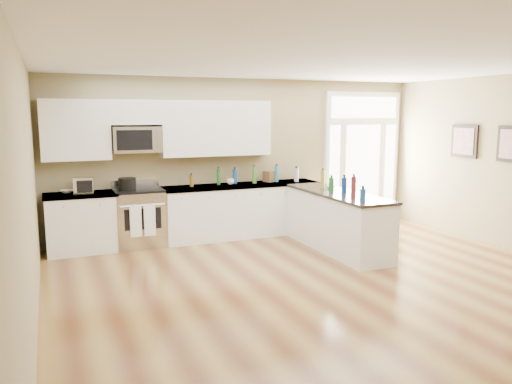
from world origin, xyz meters
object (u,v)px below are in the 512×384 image
Objects in this scene: kitchen_range at (140,218)px; stockpot at (127,184)px; peninsula_cabinet at (337,223)px; toaster_oven at (84,185)px.

kitchen_range is 3.84× the size of stockpot.
kitchen_range reaches higher than peninsula_cabinet.
toaster_oven is (-3.73, 1.43, 0.63)m from peninsula_cabinet.
stockpot is at bearing -177.53° from kitchen_range.
stockpot is 0.66m from toaster_oven.
kitchen_range is 3.66× the size of toaster_oven.
peninsula_cabinet is at bearing -26.62° from kitchen_range.
peninsula_cabinet is 3.23m from kitchen_range.
kitchen_range is 1.03m from toaster_oven.
kitchen_range is at bearing 2.47° from stockpot.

